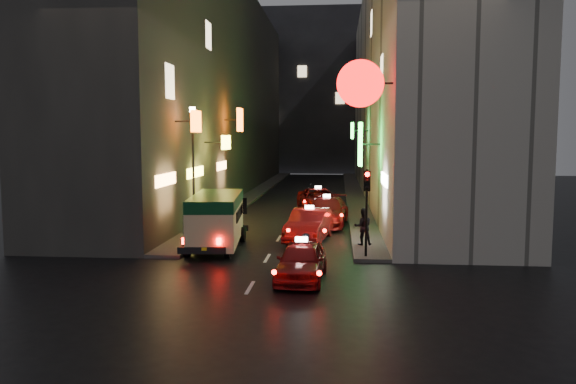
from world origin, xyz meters
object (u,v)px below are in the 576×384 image
(traffic_light, at_px, (367,194))
(lamp_post, at_px, (193,162))
(minibus, at_px, (217,215))
(taxi_near, at_px, (301,258))
(pedestrian_crossing, at_px, (307,252))

(traffic_light, relative_size, lamp_post, 0.56)
(minibus, distance_m, taxi_near, 6.57)
(pedestrian_crossing, xyz_separation_m, traffic_light, (2.22, 2.75, 1.81))
(minibus, bearing_deg, traffic_light, -15.31)
(taxi_near, xyz_separation_m, traffic_light, (2.38, 3.33, 1.90))
(minibus, xyz_separation_m, traffic_light, (6.46, -1.77, 1.16))
(pedestrian_crossing, relative_size, traffic_light, 0.50)
(taxi_near, distance_m, lamp_post, 10.21)
(taxi_near, relative_size, lamp_post, 0.81)
(lamp_post, bearing_deg, pedestrian_crossing, -50.61)
(minibus, bearing_deg, pedestrian_crossing, -46.84)
(traffic_light, xyz_separation_m, lamp_post, (-8.20, 4.53, 1.04))
(pedestrian_crossing, distance_m, lamp_post, 9.84)
(taxi_near, relative_size, traffic_light, 1.43)
(minibus, bearing_deg, lamp_post, 122.21)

